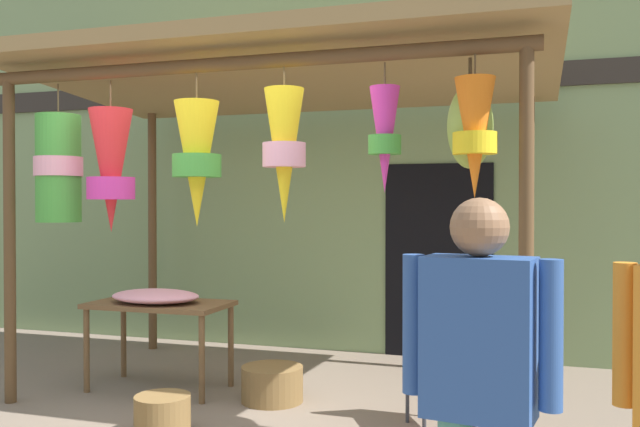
# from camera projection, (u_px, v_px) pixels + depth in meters

# --- Properties ---
(ground_plane) EXTENTS (30.00, 30.00, 0.00)m
(ground_plane) POSITION_uv_depth(u_px,v_px,m) (204.00, 424.00, 4.91)
(ground_plane) COLOR #756656
(shop_facade) EXTENTS (10.37, 0.29, 4.60)m
(shop_facade) POSITION_uv_depth(u_px,v_px,m) (320.00, 139.00, 7.49)
(shop_facade) COLOR #7A9360
(shop_facade) RESTS_ON ground_plane
(market_stall_canopy) EXTENTS (4.44, 2.62, 2.85)m
(market_stall_canopy) POSITION_uv_depth(u_px,v_px,m) (269.00, 101.00, 5.56)
(market_stall_canopy) COLOR brown
(market_stall_canopy) RESTS_ON ground_plane
(display_table) EXTENTS (1.18, 0.64, 0.75)m
(display_table) POSITION_uv_depth(u_px,v_px,m) (160.00, 313.00, 5.81)
(display_table) COLOR brown
(display_table) RESTS_ON ground_plane
(flower_heap_on_table) EXTENTS (0.77, 0.54, 0.11)m
(flower_heap_on_table) POSITION_uv_depth(u_px,v_px,m) (157.00, 296.00, 5.76)
(flower_heap_on_table) COLOR pink
(flower_heap_on_table) RESTS_ON display_table
(folding_chair) EXTENTS (0.54, 0.54, 0.84)m
(folding_chair) POSITION_uv_depth(u_px,v_px,m) (436.00, 355.00, 4.86)
(folding_chair) COLOR #AD1E1E
(folding_chair) RESTS_ON ground_plane
(wicker_basket_by_table) EXTENTS (0.39, 0.39, 0.27)m
(wicker_basket_by_table) POSITION_uv_depth(u_px,v_px,m) (163.00, 415.00, 4.69)
(wicker_basket_by_table) COLOR brown
(wicker_basket_by_table) RESTS_ON ground_plane
(wicker_basket_spare) EXTENTS (0.50, 0.50, 0.28)m
(wicker_basket_spare) POSITION_uv_depth(u_px,v_px,m) (272.00, 384.00, 5.46)
(wicker_basket_spare) COLOR brown
(wicker_basket_spare) RESTS_ON ground_plane
(customer_foreground) EXTENTS (0.59, 0.28, 1.61)m
(customer_foreground) POSITION_uv_depth(u_px,v_px,m) (479.00, 376.00, 2.52)
(customer_foreground) COLOR #4C8E7A
(customer_foreground) RESTS_ON ground_plane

